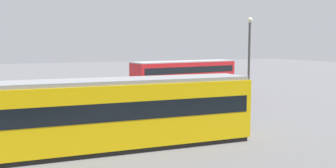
% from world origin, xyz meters
% --- Properties ---
extents(ground_plane, '(160.00, 160.00, 0.00)m').
position_xyz_m(ground_plane, '(0.00, 0.00, 0.00)').
color(ground_plane, slate).
extents(double_decker_bus, '(11.47, 4.11, 3.73)m').
position_xyz_m(double_decker_bus, '(-5.35, -2.78, 1.91)').
color(double_decker_bus, red).
rests_on(double_decker_bus, ground).
extents(tram_yellow, '(14.28, 3.27, 3.63)m').
position_xyz_m(tram_yellow, '(5.80, 11.80, 1.88)').
color(tram_yellow, '#E5B70C').
rests_on(tram_yellow, ground).
extents(pedestrian_near_railing, '(0.39, 0.39, 1.65)m').
position_xyz_m(pedestrian_near_railing, '(5.77, 6.91, 0.95)').
color(pedestrian_near_railing, '#4C3F2D').
rests_on(pedestrian_near_railing, ground).
extents(pedestrian_crossing, '(0.41, 0.41, 1.74)m').
position_xyz_m(pedestrian_crossing, '(1.74, 7.22, 1.00)').
color(pedestrian_crossing, black).
rests_on(pedestrian_crossing, ground).
extents(pedestrian_railing, '(6.59, 0.42, 1.08)m').
position_xyz_m(pedestrian_railing, '(1.10, 4.15, 0.73)').
color(pedestrian_railing, gray).
rests_on(pedestrian_railing, ground).
extents(info_sign, '(1.24, 0.14, 2.27)m').
position_xyz_m(info_sign, '(5.09, 3.22, 1.59)').
color(info_sign, slate).
rests_on(info_sign, ground).
extents(street_lamp, '(0.36, 0.36, 7.18)m').
position_xyz_m(street_lamp, '(-4.17, 9.19, 4.17)').
color(street_lamp, '#4C4C51').
rests_on(street_lamp, ground).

